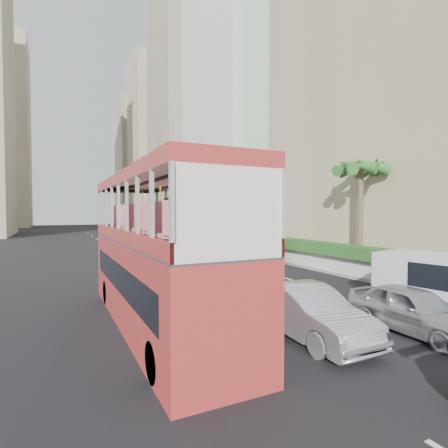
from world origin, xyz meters
TOP-DOWN VIEW (x-y plane):
  - ground_plane at (0.00, 0.00)m, footprint 200.00×200.00m
  - double_decker_bus at (-6.00, 0.00)m, footprint 2.50×11.00m
  - car_silver_lane_a at (-2.27, -3.23)m, footprint 1.74×4.80m
  - car_silver_lane_b at (1.01, -4.38)m, footprint 1.85×4.36m
  - van_asset at (1.32, 13.81)m, footprint 2.93×5.45m
  - minibus_near at (1.09, 9.36)m, footprint 2.77×5.65m
  - minibus_far at (3.82, 10.90)m, footprint 2.23×6.24m
  - panel_van_far at (3.99, 19.54)m, footprint 2.24×4.93m
  - sidewalk at (9.00, 25.00)m, footprint 6.00×120.00m
  - kerb_wall at (6.20, 14.00)m, footprint 0.30×44.00m
  - hedge at (6.20, 14.00)m, footprint 1.10×44.00m
  - palm_tree at (7.80, 4.00)m, footprint 0.36×0.36m
  - shell_station at (10.00, 23.00)m, footprint 6.50×8.00m
  - tower_stripe at (18.00, 34.00)m, footprint 16.00×18.00m
  - tower_mid at (18.00, 58.00)m, footprint 16.00×16.00m
  - tower_far_a at (17.00, 82.00)m, footprint 14.00×14.00m
  - tower_far_b at (17.00, 104.00)m, footprint 14.00×14.00m

SIDE VIEW (x-z plane):
  - ground_plane at x=0.00m, z-range 0.00..0.00m
  - car_silver_lane_a at x=-2.27m, z-range -0.79..0.79m
  - car_silver_lane_b at x=1.01m, z-range -0.74..0.74m
  - van_asset at x=1.32m, z-range -0.73..0.73m
  - sidewalk at x=9.00m, z-range 0.00..0.18m
  - kerb_wall at x=6.20m, z-range 0.18..1.18m
  - panel_van_far at x=3.99m, z-range 0.00..1.93m
  - minibus_near at x=1.09m, z-range 0.00..2.40m
  - minibus_far at x=3.82m, z-range 0.00..2.74m
  - hedge at x=6.20m, z-range 1.18..1.88m
  - double_decker_bus at x=-6.00m, z-range 0.00..5.06m
  - shell_station at x=10.00m, z-range 0.00..5.50m
  - palm_tree at x=7.80m, z-range 0.18..6.58m
  - tower_far_b at x=17.00m, z-range 0.00..40.00m
  - tower_far_a at x=17.00m, z-range 0.00..44.00m
  - tower_mid at x=18.00m, z-range 0.00..50.00m
  - tower_stripe at x=18.00m, z-range 0.00..58.00m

